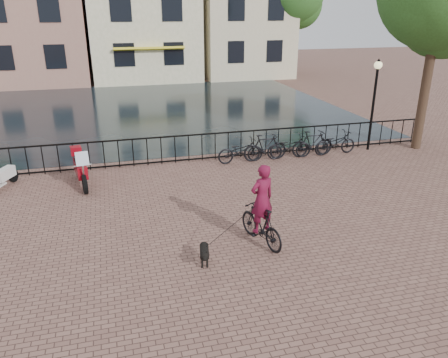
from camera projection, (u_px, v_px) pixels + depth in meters
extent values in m
plane|color=brown|center=(262.00, 285.00, 8.93)|extent=(100.00, 100.00, 0.00)
plane|color=black|center=(158.00, 109.00, 24.48)|extent=(20.00, 20.00, 0.00)
cube|color=black|center=(188.00, 135.00, 15.75)|extent=(20.00, 0.05, 0.05)
cube|color=black|center=(189.00, 159.00, 16.09)|extent=(20.00, 0.05, 0.05)
cube|color=#BCBB8E|center=(141.00, 5.00, 34.00)|extent=(8.00, 9.00, 11.00)
cube|color=yellow|center=(149.00, 49.00, 30.84)|extent=(5.00, 0.60, 0.15)
cylinder|color=black|center=(427.00, 78.00, 16.68)|extent=(0.36, 0.36, 5.60)
cylinder|color=black|center=(291.00, 39.00, 35.00)|extent=(0.36, 0.36, 5.95)
cylinder|color=black|center=(373.00, 110.00, 16.91)|extent=(0.10, 0.10, 3.20)
sphere|color=beige|center=(378.00, 65.00, 16.28)|extent=(0.30, 0.30, 0.30)
imported|color=black|center=(261.00, 224.00, 10.34)|extent=(0.93, 1.78, 1.03)
imported|color=maroon|center=(262.00, 192.00, 10.04)|extent=(0.84, 0.67, 2.02)
imported|color=black|center=(241.00, 151.00, 15.85)|extent=(1.74, 0.66, 0.90)
imported|color=black|center=(265.00, 147.00, 16.06)|extent=(1.67, 0.51, 1.00)
imported|color=black|center=(289.00, 147.00, 16.30)|extent=(1.74, 0.66, 0.90)
imported|color=black|center=(312.00, 144.00, 16.51)|extent=(1.68, 0.52, 1.00)
imported|color=black|center=(335.00, 143.00, 16.76)|extent=(1.74, 0.68, 0.90)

